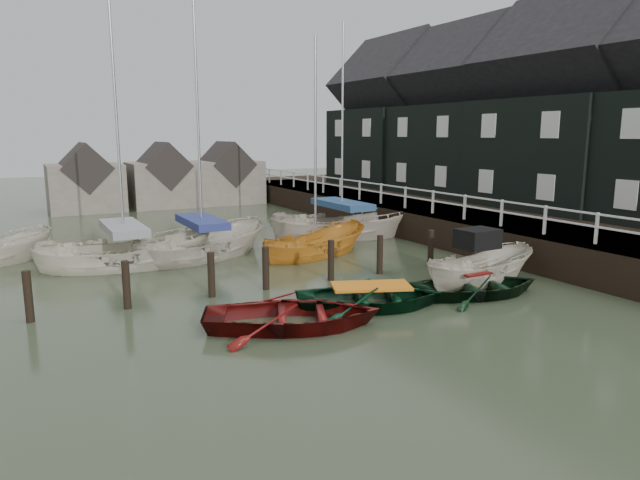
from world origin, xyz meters
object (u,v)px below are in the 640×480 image
sailboat_b (203,256)px  sailboat_d (342,236)px  rowboat_green (371,307)px  sailboat_a (126,265)px  motorboat (479,281)px  rowboat_dkgreen (477,295)px  rowboat_red (293,327)px  sailboat_c (316,254)px

sailboat_b → sailboat_d: 7.42m
rowboat_green → sailboat_b: (-2.26, 8.92, 0.07)m
sailboat_a → motorboat: bearing=-119.8°
sailboat_a → sailboat_b: sailboat_b is taller
rowboat_green → rowboat_dkgreen: 3.67m
rowboat_red → rowboat_dkgreen: size_ratio=1.10×
sailboat_a → sailboat_b: (3.06, 0.24, 0.00)m
sailboat_b → rowboat_green: bearing=173.1°
rowboat_green → sailboat_d: (5.05, 10.24, 0.06)m
rowboat_dkgreen → sailboat_a: (-8.95, 9.16, 0.06)m
rowboat_red → sailboat_c: sailboat_c is taller
rowboat_red → sailboat_b: 9.40m
sailboat_c → sailboat_d: 4.24m
motorboat → sailboat_c: size_ratio=0.47×
rowboat_red → sailboat_a: sailboat_a is taller
rowboat_dkgreen → sailboat_a: 12.81m
rowboat_red → sailboat_a: (-2.60, 9.14, 0.06)m
sailboat_a → sailboat_c: size_ratio=1.16×
rowboat_green → sailboat_d: size_ratio=0.38×
sailboat_b → rowboat_dkgreen: bearing=-169.0°
sailboat_a → sailboat_c: (7.35, -1.42, -0.05)m
rowboat_dkgreen → rowboat_red: bearing=103.1°
sailboat_b → sailboat_d: (7.30, 1.32, -0.01)m
sailboat_d → rowboat_red: bearing=165.3°
motorboat → sailboat_a: 12.90m
sailboat_b → sailboat_c: (4.29, -1.66, -0.05)m
motorboat → sailboat_d: 9.70m
rowboat_red → sailboat_d: sailboat_d is taller
rowboat_dkgreen → motorboat: (1.06, 1.02, 0.09)m
sailboat_d → rowboat_green: bearing=175.0°
sailboat_a → rowboat_dkgreen: bearing=-126.3°
sailboat_a → sailboat_c: 7.48m
rowboat_green → motorboat: 4.73m
rowboat_dkgreen → motorboat: 1.48m
motorboat → sailboat_a: size_ratio=0.41×
rowboat_green → rowboat_dkgreen: (3.64, -0.48, 0.00)m
rowboat_green → sailboat_c: bearing=6.2°
rowboat_red → sailboat_b: (0.46, 9.39, 0.07)m
rowboat_green → rowboat_dkgreen: size_ratio=1.03×
rowboat_green → sailboat_a: (-5.32, 8.67, 0.06)m
motorboat → sailboat_b: sailboat_b is taller
rowboat_red → rowboat_dkgreen: (6.35, -0.01, 0.00)m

